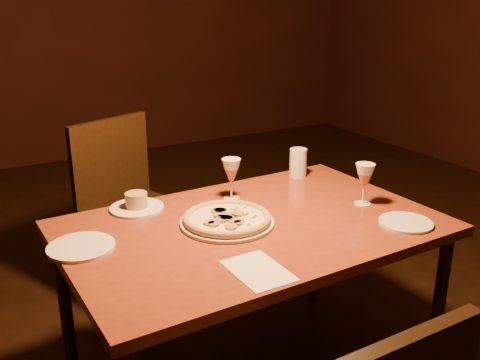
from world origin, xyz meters
TOP-DOWN VIEW (x-y plane):
  - dining_table at (-0.09, 0.05)m, footprint 1.32×0.87m
  - chair_far at (-0.26, 0.90)m, footprint 0.56×0.56m
  - pizza_plate at (-0.17, 0.09)m, footprint 0.33×0.33m
  - ramekin_saucer at (-0.40, 0.38)m, footprint 0.20×0.20m
  - wine_glass_far at (-0.04, 0.30)m, footprint 0.07×0.07m
  - wine_glass_right at (0.37, -0.00)m, footprint 0.07×0.07m
  - water_tumbler at (0.35, 0.39)m, footprint 0.08×0.08m
  - side_plate_left at (-0.66, 0.15)m, footprint 0.21×0.21m
  - side_plate_near at (0.37, -0.22)m, footprint 0.19×0.19m
  - menu_card at (-0.25, -0.25)m, footprint 0.15×0.22m

SIDE VIEW (x-z plane):
  - chair_far at x=-0.26m, z-range 0.06..0.96m
  - dining_table at x=-0.09m, z-range 0.29..0.98m
  - menu_card at x=-0.25m, z-range 0.70..0.70m
  - side_plate_near at x=0.37m, z-range 0.70..0.70m
  - side_plate_left at x=-0.66m, z-range 0.70..0.71m
  - pizza_plate at x=-0.17m, z-range 0.70..0.73m
  - ramekin_saucer at x=-0.40m, z-range 0.68..0.75m
  - water_tumbler at x=0.35m, z-range 0.70..0.82m
  - wine_glass_right at x=0.37m, z-range 0.70..0.86m
  - wine_glass_far at x=-0.04m, z-range 0.70..0.86m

